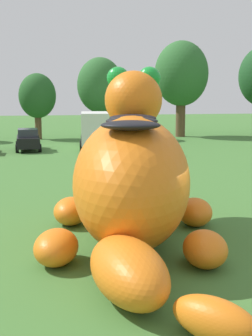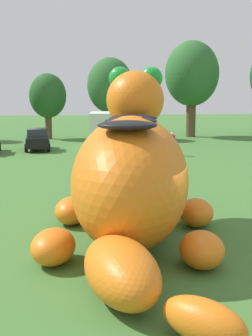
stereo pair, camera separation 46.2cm
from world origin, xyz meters
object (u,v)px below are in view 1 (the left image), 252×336
object	(u,v)px
giant_inflatable_creature	(132,178)
car_black	(28,140)
box_truck	(94,129)
spectator_by_cars	(164,144)

from	to	relation	value
giant_inflatable_creature	car_black	world-z (taller)	giant_inflatable_creature
box_truck	car_black	bearing A→B (deg)	-172.90
giant_inflatable_creature	spectator_by_cars	xyz separation A→B (m)	(5.92, 18.87, -1.15)
car_black	spectator_by_cars	xyz separation A→B (m)	(9.83, -4.64, -0.01)
car_black	box_truck	xyz separation A→B (m)	(5.33, 0.66, 0.74)
box_truck	spectator_by_cars	world-z (taller)	box_truck
box_truck	spectator_by_cars	distance (m)	6.99
spectator_by_cars	car_black	bearing A→B (deg)	154.74
spectator_by_cars	giant_inflatable_creature	bearing A→B (deg)	-107.43
box_truck	giant_inflatable_creature	bearing A→B (deg)	-93.38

